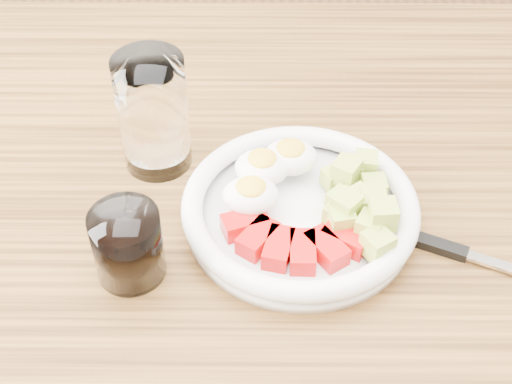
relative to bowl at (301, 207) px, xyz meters
The scene contains 5 objects.
dining_table 0.13m from the bowl, behind, with size 1.50×0.90×0.77m.
bowl is the anchor object (origin of this frame).
fork 0.15m from the bowl, 15.67° to the right, with size 0.21×0.11×0.01m.
water_glass 0.19m from the bowl, 149.11° to the left, with size 0.08×0.08×0.14m, color white.
coffee_glass 0.18m from the bowl, 157.95° to the right, with size 0.07×0.07×0.08m.
Camera 1 is at (-0.01, -0.52, 1.32)m, focal length 50.00 mm.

